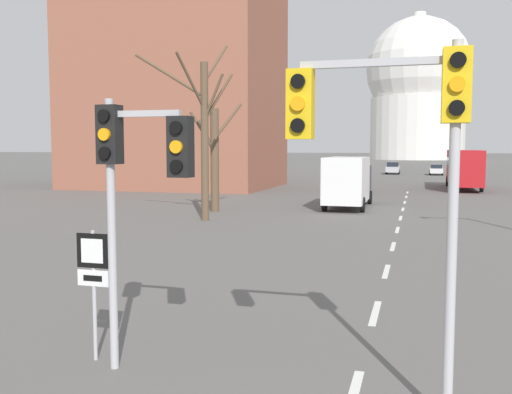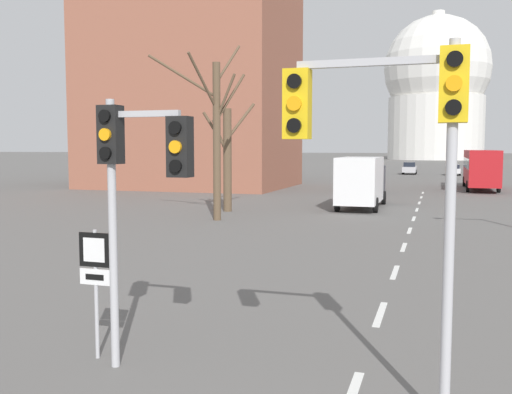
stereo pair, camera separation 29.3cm
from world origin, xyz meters
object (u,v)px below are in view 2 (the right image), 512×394
(sedan_mid_centre, at_px, (366,182))
(route_sign_post, at_px, (95,272))
(sedan_near_left, at_px, (410,168))
(traffic_signal_centre_tall, at_px, (395,136))
(traffic_signal_near_left, at_px, (135,167))
(city_bus, at_px, (481,166))
(delivery_truck, at_px, (362,181))
(sedan_near_right, at_px, (454,170))

(sedan_mid_centre, bearing_deg, route_sign_post, -89.90)
(sedan_near_left, bearing_deg, traffic_signal_centre_tall, -87.50)
(route_sign_post, bearing_deg, traffic_signal_near_left, -13.76)
(city_bus, relative_size, delivery_truck, 1.50)
(traffic_signal_near_left, distance_m, route_sign_post, 2.09)
(traffic_signal_near_left, xyz_separation_m, sedan_near_right, (6.69, 72.88, -2.65))
(sedan_near_right, relative_size, delivery_truck, 0.57)
(traffic_signal_near_left, xyz_separation_m, sedan_near_left, (0.90, 74.12, -2.55))
(sedan_near_left, height_order, sedan_mid_centre, sedan_near_left)
(sedan_near_left, relative_size, city_bus, 0.40)
(traffic_signal_near_left, distance_m, sedan_mid_centre, 40.05)
(sedan_near_left, distance_m, sedan_mid_centre, 34.21)
(traffic_signal_near_left, bearing_deg, city_bus, 79.71)
(sedan_near_left, height_order, delivery_truck, delivery_truck)
(traffic_signal_near_left, relative_size, traffic_signal_centre_tall, 0.88)
(traffic_signal_centre_tall, height_order, city_bus, traffic_signal_centre_tall)
(sedan_near_right, bearing_deg, city_bus, -86.56)
(route_sign_post, distance_m, sedan_near_right, 73.06)
(traffic_signal_centre_tall, relative_size, route_sign_post, 2.22)
(traffic_signal_centre_tall, distance_m, route_sign_post, 5.66)
(traffic_signal_near_left, bearing_deg, route_sign_post, 166.24)
(sedan_near_left, distance_m, sedan_near_right, 5.92)
(route_sign_post, height_order, sedan_near_left, route_sign_post)
(traffic_signal_near_left, distance_m, delivery_truck, 26.95)
(traffic_signal_near_left, bearing_deg, delivery_truck, 89.45)
(route_sign_post, distance_m, city_bus, 46.52)
(traffic_signal_centre_tall, distance_m, sedan_near_right, 73.47)
(traffic_signal_centre_tall, xyz_separation_m, sedan_near_right, (2.54, 73.36, -3.12))
(sedan_near_right, bearing_deg, traffic_signal_near_left, -95.24)
(traffic_signal_centre_tall, relative_size, delivery_truck, 0.71)
(traffic_signal_near_left, height_order, sedan_near_right, traffic_signal_near_left)
(traffic_signal_centre_tall, distance_m, city_bus, 46.52)
(city_bus, bearing_deg, traffic_signal_centre_tall, -95.14)
(city_bus, distance_m, delivery_truck, 20.57)
(traffic_signal_centre_tall, height_order, route_sign_post, traffic_signal_centre_tall)
(traffic_signal_near_left, height_order, sedan_near_left, traffic_signal_near_left)
(sedan_mid_centre, distance_m, delivery_truck, 13.16)
(city_bus, xyz_separation_m, delivery_truck, (-8.05, -18.93, -0.35))
(route_sign_post, bearing_deg, sedan_near_right, 83.99)
(sedan_mid_centre, bearing_deg, traffic_signal_near_left, -88.53)
(sedan_mid_centre, xyz_separation_m, city_bus, (9.34, 5.86, 1.25))
(traffic_signal_near_left, height_order, sedan_mid_centre, traffic_signal_near_left)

